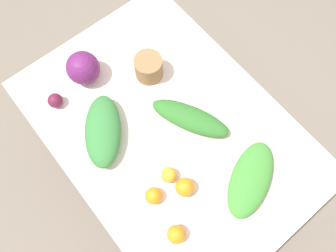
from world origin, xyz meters
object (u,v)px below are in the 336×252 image
Objects in this scene: greens_bunch_scallion at (190,118)px; greens_bunch_beet_tops at (251,179)px; cabbage_purple at (83,68)px; orange_1 at (185,187)px; orange_0 at (176,234)px; orange_3 at (153,196)px; orange_2 at (169,175)px; paper_bag at (149,67)px; beet_root at (55,101)px; greens_bunch_chard at (103,131)px.

greens_bunch_scallion reaches higher than greens_bunch_beet_tops.
orange_1 is (-0.70, -0.01, -0.04)m from cabbage_purple.
greens_bunch_beet_tops is at bearing -94.26° from orange_0.
orange_2 is at bearing -75.03° from orange_3.
greens_bunch_scallion is (-0.31, 0.01, -0.02)m from paper_bag.
orange_3 reaches higher than orange_2.
orange_3 is (0.20, 0.35, 0.00)m from greens_bunch_beet_tops.
greens_bunch_beet_tops is 4.66× the size of orange_0.
paper_bag reaches higher than orange_0.
greens_bunch_scallion is at bearing -46.96° from orange_0.
beet_root reaches higher than greens_bunch_beet_tops.
greens_bunch_scallion is 4.58× the size of orange_1.
orange_1 reaches higher than greens_bunch_scallion.
greens_bunch_chard is (-0.12, 0.34, -0.01)m from paper_bag.
greens_bunch_chard reaches higher than orange_1.
orange_1 reaches higher than orange_0.
orange_0 is 1.05× the size of orange_3.
orange_1 is (-0.22, 0.21, 0.01)m from greens_bunch_scallion.
beet_root is at bearing 4.02° from orange_0.
greens_bunch_chard reaches higher than greens_bunch_beet_tops.
orange_1 is at bearing 57.82° from greens_bunch_beet_tops.
cabbage_purple is 1.93× the size of orange_1.
greens_bunch_scallion is 0.27m from orange_2.
beet_root is (0.14, 0.42, -0.02)m from paper_bag.
orange_3 reaches higher than beet_root.
orange_0 is 0.17m from orange_3.
greens_bunch_beet_tops is 0.65m from greens_bunch_chard.
paper_bag is at bearing -108.75° from beet_root.
beet_root is 0.69m from orange_1.
orange_0 is at bearing 129.39° from orange_1.
greens_bunch_beet_tops is 0.34m from orange_2.
orange_1 is (-0.52, 0.22, -0.02)m from paper_bag.
greens_bunch_chard is at bearing -162.48° from beet_root.
orange_3 is at bearing 179.45° from greens_bunch_chard.
greens_bunch_beet_tops is 0.41m from orange_3.
greens_bunch_beet_tops is 0.92m from beet_root.
orange_1 is 0.08m from orange_2.
greens_bunch_beet_tops is (-0.36, -0.02, -0.00)m from greens_bunch_scallion.
greens_bunch_chard reaches higher than greens_bunch_scallion.
cabbage_purple is 0.46× the size of greens_bunch_chard.
orange_3 is at bearing 115.88° from greens_bunch_scallion.
beet_root is 0.62m from orange_3.
beet_root is (-0.03, 0.19, -0.04)m from cabbage_purple.
orange_3 is at bearing -172.67° from beet_root.
orange_3 is (-0.64, 0.11, -0.04)m from cabbage_purple.
orange_0 is at bearing 147.72° from orange_2.
orange_0 is 0.19m from orange_1.
greens_bunch_scallion is at bearing -59.83° from orange_2.
paper_bag is 1.98× the size of orange_2.
beet_root is at bearing 71.25° from paper_bag.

